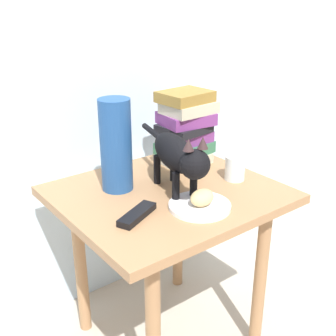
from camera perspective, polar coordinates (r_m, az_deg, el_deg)
ground_plane at (r=1.77m, az=0.00°, el=-21.18°), size 6.00×6.00×0.00m
back_panel at (r=1.65m, az=-9.52°, el=17.93°), size 4.00×0.04×2.20m
side_table at (r=1.46m, az=0.00°, el=-6.34°), size 0.69×0.61×0.61m
plate at (r=1.31m, az=4.35°, el=-4.98°), size 0.19×0.19×0.01m
bread_roll at (r=1.29m, az=4.59°, el=-3.91°), size 0.09×0.07×0.05m
cat at (r=1.35m, az=1.31°, el=1.67°), size 0.17×0.47×0.23m
book_stack at (r=1.62m, az=2.30°, el=5.34°), size 0.21×0.18×0.27m
green_vase at (r=1.39m, az=-6.91°, el=2.99°), size 0.10×0.10×0.30m
candle_jar at (r=1.51m, az=8.84°, el=-0.15°), size 0.07×0.07×0.08m
tv_remote at (r=1.25m, az=-4.11°, el=-6.15°), size 0.15×0.10×0.02m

